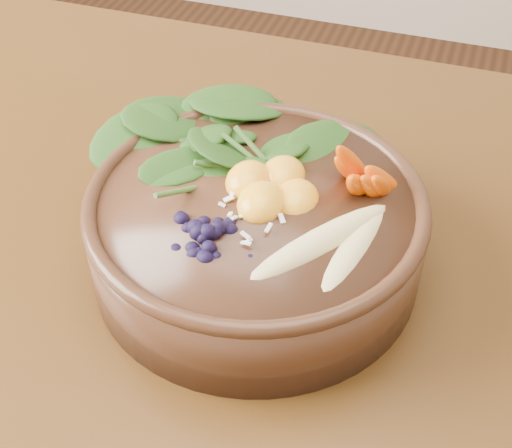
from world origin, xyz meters
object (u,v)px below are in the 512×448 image
at_px(kale_heap, 265,127).
at_px(blueberry_pile, 206,218).
at_px(mandarin_cluster, 272,175).
at_px(stoneware_bowl, 256,233).
at_px(carrot_cluster, 367,145).
at_px(dining_table, 282,392).
at_px(banana_halves, 339,230).

bearing_deg(kale_heap, blueberry_pile, -92.05).
bearing_deg(mandarin_cluster, stoneware_bowl, -120.20).
height_order(kale_heap, blueberry_pile, kale_heap).
xyz_separation_m(carrot_cluster, blueberry_pile, (-0.09, -0.10, -0.02)).
height_order(stoneware_bowl, carrot_cluster, carrot_cluster).
relative_size(kale_heap, carrot_cluster, 2.38).
xyz_separation_m(stoneware_bowl, mandarin_cluster, (0.01, 0.01, 0.05)).
bearing_deg(stoneware_bowl, kale_heap, 103.01).
height_order(dining_table, banana_halves, banana_halves).
xyz_separation_m(carrot_cluster, banana_halves, (-0.00, -0.08, -0.02)).
bearing_deg(kale_heap, dining_table, -64.56).
xyz_separation_m(stoneware_bowl, blueberry_pile, (-0.02, -0.05, 0.06)).
bearing_deg(mandarin_cluster, carrot_cluster, 26.34).
bearing_deg(carrot_cluster, stoneware_bowl, -123.69).
distance_m(dining_table, mandarin_cluster, 0.20).
bearing_deg(kale_heap, stoneware_bowl, -76.99).
distance_m(banana_halves, blueberry_pile, 0.10).
distance_m(kale_heap, blueberry_pile, 0.12).
distance_m(kale_heap, mandarin_cluster, 0.06).
relative_size(stoneware_bowl, carrot_cluster, 3.62).
distance_m(stoneware_bowl, banana_halves, 0.09).
relative_size(carrot_cluster, mandarin_cluster, 0.87).
height_order(dining_table, kale_heap, kale_heap).
relative_size(kale_heap, blueberry_pile, 1.42).
bearing_deg(blueberry_pile, dining_table, -1.45).
height_order(mandarin_cluster, blueberry_pile, blueberry_pile).
relative_size(dining_table, carrot_cluster, 21.40).
relative_size(carrot_cluster, blueberry_pile, 0.60).
relative_size(mandarin_cluster, blueberry_pile, 0.69).
bearing_deg(carrot_cluster, mandarin_cluster, -129.81).
bearing_deg(blueberry_pile, stoneware_bowl, 69.01).
distance_m(carrot_cluster, blueberry_pile, 0.14).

